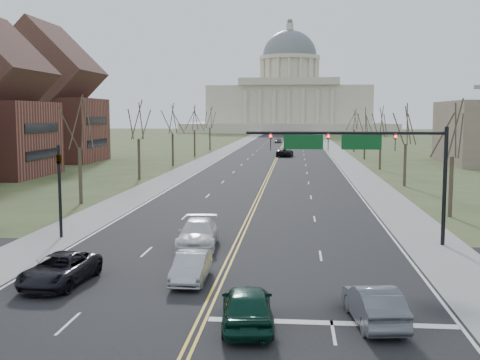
% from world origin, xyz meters
% --- Properties ---
extents(ground, '(600.00, 600.00, 0.00)m').
position_xyz_m(ground, '(0.00, 0.00, 0.00)').
color(ground, '#414F27').
rests_on(ground, ground).
extents(road, '(20.00, 380.00, 0.01)m').
position_xyz_m(road, '(0.00, 110.00, 0.01)').
color(road, black).
rests_on(road, ground).
extents(cross_road, '(120.00, 14.00, 0.01)m').
position_xyz_m(cross_road, '(0.00, 6.00, 0.01)').
color(cross_road, black).
rests_on(cross_road, ground).
extents(sidewalk_left, '(4.00, 380.00, 0.03)m').
position_xyz_m(sidewalk_left, '(-12.00, 110.00, 0.01)').
color(sidewalk_left, gray).
rests_on(sidewalk_left, ground).
extents(sidewalk_right, '(4.00, 380.00, 0.03)m').
position_xyz_m(sidewalk_right, '(12.00, 110.00, 0.01)').
color(sidewalk_right, gray).
rests_on(sidewalk_right, ground).
extents(center_line, '(0.42, 380.00, 0.01)m').
position_xyz_m(center_line, '(0.00, 110.00, 0.01)').
color(center_line, gold).
rests_on(center_line, road).
extents(edge_line_left, '(0.15, 380.00, 0.01)m').
position_xyz_m(edge_line_left, '(-9.80, 110.00, 0.01)').
color(edge_line_left, silver).
rests_on(edge_line_left, road).
extents(edge_line_right, '(0.15, 380.00, 0.01)m').
position_xyz_m(edge_line_right, '(9.80, 110.00, 0.01)').
color(edge_line_right, silver).
rests_on(edge_line_right, road).
extents(stop_bar, '(9.50, 0.50, 0.01)m').
position_xyz_m(stop_bar, '(5.00, -1.00, 0.01)').
color(stop_bar, silver).
rests_on(stop_bar, road).
extents(capitol, '(90.00, 60.00, 50.00)m').
position_xyz_m(capitol, '(0.00, 249.91, 14.20)').
color(capitol, beige).
rests_on(capitol, ground).
extents(signal_mast, '(12.12, 0.44, 7.20)m').
position_xyz_m(signal_mast, '(7.45, 13.50, 5.76)').
color(signal_mast, black).
rests_on(signal_mast, ground).
extents(signal_left, '(0.32, 0.36, 6.00)m').
position_xyz_m(signal_left, '(-11.50, 13.50, 3.71)').
color(signal_left, black).
rests_on(signal_left, ground).
extents(tree_r_0, '(3.74, 3.74, 8.50)m').
position_xyz_m(tree_r_0, '(15.50, 24.00, 6.55)').
color(tree_r_0, '#332A1E').
rests_on(tree_r_0, ground).
extents(tree_l_0, '(3.96, 3.96, 9.00)m').
position_xyz_m(tree_l_0, '(-15.50, 28.00, 6.94)').
color(tree_l_0, '#332A1E').
rests_on(tree_l_0, ground).
extents(tree_r_1, '(3.74, 3.74, 8.50)m').
position_xyz_m(tree_r_1, '(15.50, 44.00, 6.55)').
color(tree_r_1, '#332A1E').
rests_on(tree_r_1, ground).
extents(tree_l_1, '(3.96, 3.96, 9.00)m').
position_xyz_m(tree_l_1, '(-15.50, 48.00, 6.94)').
color(tree_l_1, '#332A1E').
rests_on(tree_l_1, ground).
extents(tree_r_2, '(3.74, 3.74, 8.50)m').
position_xyz_m(tree_r_2, '(15.50, 64.00, 6.55)').
color(tree_r_2, '#332A1E').
rests_on(tree_r_2, ground).
extents(tree_l_2, '(3.96, 3.96, 9.00)m').
position_xyz_m(tree_l_2, '(-15.50, 68.00, 6.94)').
color(tree_l_2, '#332A1E').
rests_on(tree_l_2, ground).
extents(tree_r_3, '(3.74, 3.74, 8.50)m').
position_xyz_m(tree_r_3, '(15.50, 84.00, 6.55)').
color(tree_r_3, '#332A1E').
rests_on(tree_r_3, ground).
extents(tree_l_3, '(3.96, 3.96, 9.00)m').
position_xyz_m(tree_l_3, '(-15.50, 88.00, 6.94)').
color(tree_l_3, '#332A1E').
rests_on(tree_l_3, ground).
extents(tree_r_4, '(3.74, 3.74, 8.50)m').
position_xyz_m(tree_r_4, '(15.50, 104.00, 6.55)').
color(tree_r_4, '#332A1E').
rests_on(tree_r_4, ground).
extents(tree_l_4, '(3.96, 3.96, 9.00)m').
position_xyz_m(tree_l_4, '(-15.50, 108.00, 6.94)').
color(tree_l_4, '#332A1E').
rests_on(tree_l_4, ground).
extents(bldg_left_far, '(17.10, 14.28, 23.25)m').
position_xyz_m(bldg_left_far, '(-38.00, 74.00, 9.54)').
color(bldg_left_far, brown).
rests_on(bldg_left_far, ground).
extents(car_nb_inner_lead, '(2.36, 4.89, 1.61)m').
position_xyz_m(car_nb_inner_lead, '(1.82, -1.68, 0.82)').
color(car_nb_inner_lead, '#0B3124').
rests_on(car_nb_inner_lead, road).
extents(car_nb_outer_lead, '(2.18, 4.69, 1.49)m').
position_xyz_m(car_nb_outer_lead, '(6.59, -0.89, 0.76)').
color(car_nb_outer_lead, '#55595E').
rests_on(car_nb_outer_lead, road).
extents(car_sb_inner_lead, '(1.48, 4.21, 1.38)m').
position_xyz_m(car_sb_inner_lead, '(-1.33, 4.17, 0.70)').
color(car_sb_inner_lead, '#9C9EA4').
rests_on(car_sb_inner_lead, road).
extents(car_sb_outer_lead, '(2.78, 5.30, 1.42)m').
position_xyz_m(car_sb_outer_lead, '(-7.36, 3.09, 0.72)').
color(car_sb_outer_lead, black).
rests_on(car_sb_outer_lead, road).
extents(car_sb_inner_second, '(2.62, 5.72, 1.62)m').
position_xyz_m(car_sb_inner_second, '(-2.22, 11.55, 0.82)').
color(car_sb_inner_second, silver).
rests_on(car_sb_inner_second, road).
extents(car_far_nb, '(3.35, 6.07, 1.61)m').
position_xyz_m(car_far_nb, '(1.40, 89.29, 0.82)').
color(car_far_nb, black).
rests_on(car_far_nb, road).
extents(car_far_sb, '(1.90, 4.13, 1.37)m').
position_xyz_m(car_far_sb, '(-1.53, 142.41, 0.70)').
color(car_far_sb, '#53565C').
rests_on(car_far_sb, road).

